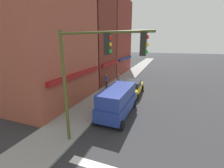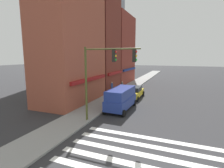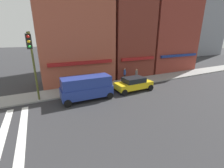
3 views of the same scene
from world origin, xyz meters
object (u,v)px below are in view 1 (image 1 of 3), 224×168
traffic_signal (91,67)px  pedestrian_grey_coat (118,80)px  sedan_yellow (133,87)px  pedestrian_blue_shirt (107,81)px  van_blue (118,100)px

traffic_signal → pedestrian_grey_coat: traffic_signal is taller
traffic_signal → sedan_yellow: 10.70m
traffic_signal → pedestrian_blue_shirt: size_ratio=3.66×
pedestrian_blue_shirt → pedestrian_grey_coat: same height
pedestrian_blue_shirt → pedestrian_grey_coat: bearing=157.0°
van_blue → pedestrian_grey_coat: 8.16m
pedestrian_blue_shirt → pedestrian_grey_coat: 1.65m
van_blue → pedestrian_grey_coat: size_ratio=2.85×
pedestrian_blue_shirt → pedestrian_grey_coat: size_ratio=1.00×
traffic_signal → sedan_yellow: (9.99, -0.01, -3.84)m
pedestrian_blue_shirt → van_blue: bearing=54.6°
pedestrian_grey_coat → sedan_yellow: bearing=-61.4°
traffic_signal → pedestrian_grey_coat: (12.12, 2.46, -3.61)m
traffic_signal → van_blue: traffic_signal is taller
van_blue → traffic_signal: bearing=-178.9°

